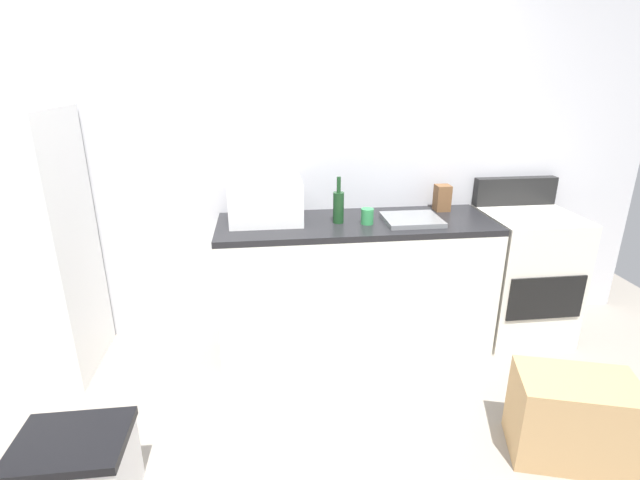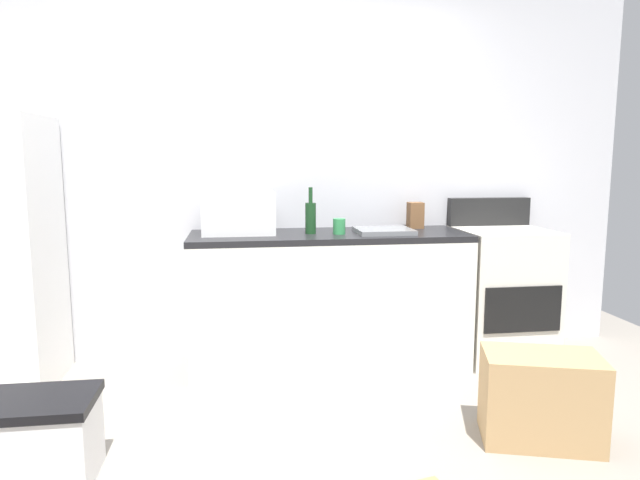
% 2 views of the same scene
% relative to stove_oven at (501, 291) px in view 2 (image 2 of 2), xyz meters
% --- Properties ---
extents(ground_plane, '(6.00, 6.00, 0.00)m').
position_rel_stove_oven_xyz_m(ground_plane, '(-1.52, -1.21, -0.47)').
color(ground_plane, gray).
extents(wall_back, '(5.00, 0.10, 2.60)m').
position_rel_stove_oven_xyz_m(wall_back, '(-1.52, 0.34, 0.83)').
color(wall_back, silver).
rests_on(wall_back, ground_plane).
extents(kitchen_counter, '(1.80, 0.60, 0.90)m').
position_rel_stove_oven_xyz_m(kitchen_counter, '(-1.22, -0.01, -0.02)').
color(kitchen_counter, silver).
rests_on(kitchen_counter, ground_plane).
extents(stove_oven, '(0.60, 0.61, 1.10)m').
position_rel_stove_oven_xyz_m(stove_oven, '(0.00, 0.00, 0.00)').
color(stove_oven, silver).
rests_on(stove_oven, ground_plane).
extents(microwave, '(0.46, 0.34, 0.27)m').
position_rel_stove_oven_xyz_m(microwave, '(-1.80, 0.05, 0.57)').
color(microwave, white).
rests_on(microwave, kitchen_counter).
extents(sink_basin, '(0.36, 0.32, 0.03)m').
position_rel_stove_oven_xyz_m(sink_basin, '(-0.86, -0.06, 0.45)').
color(sink_basin, slate).
rests_on(sink_basin, kitchen_counter).
extents(wine_bottle, '(0.07, 0.07, 0.30)m').
position_rel_stove_oven_xyz_m(wine_bottle, '(-1.34, -0.02, 0.54)').
color(wine_bottle, '#193F1E').
rests_on(wine_bottle, kitchen_counter).
extents(coffee_mug, '(0.08, 0.08, 0.10)m').
position_rel_stove_oven_xyz_m(coffee_mug, '(-1.16, -0.07, 0.48)').
color(coffee_mug, '#338C4C').
rests_on(coffee_mug, kitchen_counter).
extents(knife_block, '(0.10, 0.10, 0.18)m').
position_rel_stove_oven_xyz_m(knife_block, '(-0.58, 0.17, 0.52)').
color(knife_block, brown).
rests_on(knife_block, kitchen_counter).
extents(cardboard_box_small, '(0.63, 0.49, 0.44)m').
position_rel_stove_oven_xyz_m(cardboard_box_small, '(-0.35, -1.17, -0.25)').
color(cardboard_box_small, tan).
rests_on(cardboard_box_small, ground_plane).
extents(storage_bin, '(0.46, 0.36, 0.38)m').
position_rel_stove_oven_xyz_m(storage_bin, '(-2.66, -1.21, -0.27)').
color(storage_bin, silver).
rests_on(storage_bin, ground_plane).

